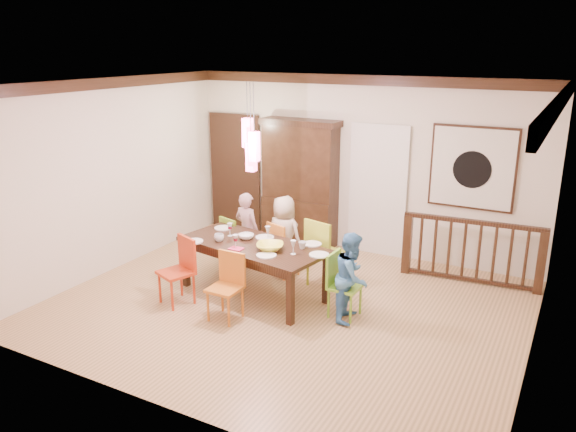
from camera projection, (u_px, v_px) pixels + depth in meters
The scene contains 37 objects.
floor at pixel (287, 305), 7.52m from camera, with size 6.00×6.00×0.00m, color olive.
ceiling at pixel (287, 84), 6.67m from camera, with size 6.00×6.00×0.00m, color white.
wall_back at pixel (359, 166), 9.20m from camera, with size 6.00×6.00×0.00m, color beige.
wall_left at pixel (112, 176), 8.46m from camera, with size 5.00×5.00×0.00m, color beige.
wall_right at pixel (544, 238), 5.73m from camera, with size 5.00×5.00×0.00m, color beige.
crown_molding at pixel (287, 91), 6.70m from camera, with size 6.00×5.00×0.16m, color black, non-canonical shape.
panel_door at pixel (236, 175), 10.36m from camera, with size 1.04×0.07×2.24m, color black.
white_doorway at pixel (378, 192), 9.13m from camera, with size 0.97×0.05×2.22m, color silver.
painting at pixel (472, 168), 8.31m from camera, with size 1.25×0.06×1.25m.
pendant_cluster at pixel (251, 145), 7.26m from camera, with size 0.27×0.21×1.14m.
dining_table at pixel (253, 249), 7.68m from camera, with size 2.20×1.29×0.75m.
chair_far_left at pixel (237, 238), 8.71m from camera, with size 0.47×0.47×0.83m.
chair_far_mid at pixel (284, 245), 8.39m from camera, with size 0.48×0.48×0.84m.
chair_far_right at pixel (326, 247), 8.01m from camera, with size 0.55×0.55×1.01m.
chair_near_left at pixel (176, 267), 7.45m from camera, with size 0.53×0.53×0.91m.
chair_near_mid at pixel (225, 283), 7.01m from camera, with size 0.39×0.39×0.86m.
chair_end_right at pixel (345, 281), 7.10m from camera, with size 0.39×0.39×0.84m.
china_hutch at pixel (300, 183), 9.58m from camera, with size 1.37×0.46×2.17m.
balustrade at pixel (471, 250), 8.11m from camera, with size 1.99×0.22×0.96m.
person_far_left at pixel (247, 231), 8.65m from camera, with size 0.44×0.29×1.20m, color beige.
person_far_mid at pixel (284, 236), 8.37m from camera, with size 0.60×0.39×1.23m, color #B9A78C.
person_end_right at pixel (352, 277), 7.00m from camera, with size 0.56×0.44×1.15m, color #4484C1.
serving_bowl at pixel (270, 247), 7.41m from camera, with size 0.36×0.36×0.09m, color #D5D13C.
small_bowl at pixel (246, 237), 7.83m from camera, with size 0.22×0.22×0.07m, color white.
cup_left at pixel (219, 238), 7.72m from camera, with size 0.13×0.13×0.11m, color silver.
cup_right at pixel (302, 245), 7.45m from camera, with size 0.10×0.10×0.10m, color silver.
plate_far_left at pixel (223, 228), 8.28m from camera, with size 0.26×0.26×0.01m, color white.
plate_far_mid at pixel (265, 237), 7.88m from camera, with size 0.26×0.26×0.01m, color white.
plate_far_right at pixel (312, 244), 7.62m from camera, with size 0.26×0.26×0.01m, color white.
plate_near_left at pixel (194, 241), 7.72m from camera, with size 0.26×0.26×0.01m, color white.
plate_near_mid at pixel (266, 255), 7.20m from camera, with size 0.26×0.26×0.01m, color white.
plate_end_right at pixel (319, 255), 7.22m from camera, with size 0.26×0.26×0.01m, color white.
wine_glass_a at pixel (230, 230), 7.93m from camera, with size 0.08×0.08×0.19m, color #590C19, non-canonical shape.
wine_glass_b at pixel (268, 233), 7.79m from camera, with size 0.08×0.08×0.19m, color silver, non-canonical shape.
wine_glass_c at pixel (236, 242), 7.45m from camera, with size 0.08×0.08×0.19m, color #590C19, non-canonical shape.
wine_glass_d at pixel (293, 247), 7.23m from camera, with size 0.08×0.08×0.19m, color silver, non-canonical shape.
napkin at pixel (236, 249), 7.44m from camera, with size 0.18×0.14×0.01m, color #D83359.
Camera 1 is at (3.26, -6.02, 3.34)m, focal length 35.00 mm.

